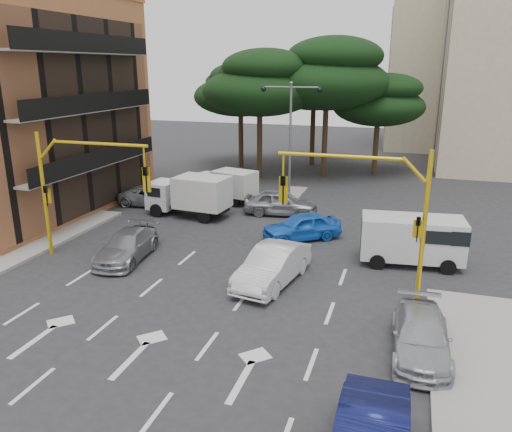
{
  "coord_description": "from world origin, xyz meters",
  "views": [
    {
      "loc": [
        7.9,
        -16.91,
        8.91
      ],
      "look_at": [
        0.66,
        6.15,
        1.6
      ],
      "focal_mm": 35.0,
      "sensor_mm": 36.0,
      "label": 1
    }
  ],
  "objects": [
    {
      "name": "box_truck_b",
      "position": [
        -3.98,
        13.88,
        1.1
      ],
      "size": [
        4.81,
        2.96,
        2.2
      ],
      "primitive_type": null,
      "rotation": [
        0.0,
        0.0,
        1.31
      ],
      "color": "silver",
      "rests_on": "ground"
    },
    {
      "name": "car_blue_compact",
      "position": [
        2.68,
        7.85,
        0.71
      ],
      "size": [
        4.39,
        3.8,
        1.43
      ],
      "primitive_type": "imported",
      "rotation": [
        0.0,
        0.0,
        -0.95
      ],
      "color": "blue",
      "rests_on": "ground"
    },
    {
      "name": "car_white_hatch",
      "position": [
        2.71,
        1.97,
        0.79
      ],
      "size": [
        2.46,
        5.03,
        1.59
      ],
      "primitive_type": "imported",
      "rotation": [
        0.0,
        0.0,
        -0.17
      ],
      "color": "silver",
      "rests_on": "ground"
    },
    {
      "name": "car_silver_wagon",
      "position": [
        -4.66,
        2.54,
        0.67
      ],
      "size": [
        2.4,
        4.79,
        1.33
      ],
      "primitive_type": "imported",
      "rotation": [
        0.0,
        0.0,
        0.12
      ],
      "color": "gray",
      "rests_on": "ground"
    },
    {
      "name": "apartment_beige_far",
      "position": [
        12.95,
        44.0,
        8.35
      ],
      "size": [
        16.2,
        12.15,
        16.7
      ],
      "color": "#BBB28C",
      "rests_on": "ground"
    },
    {
      "name": "signal_mast_right",
      "position": [
        6.8,
        1.99,
        3.88
      ],
      "size": [
        5.79,
        0.37,
        6.0
      ],
      "color": "yellow",
      "rests_on": "ground"
    },
    {
      "name": "pine_back",
      "position": [
        -0.94,
        28.96,
        7.6
      ],
      "size": [
        9.15,
        9.15,
        10.23
      ],
      "color": "#382616",
      "rests_on": "ground"
    },
    {
      "name": "ground",
      "position": [
        0.0,
        0.0,
        0.0
      ],
      "size": [
        120.0,
        120.0,
        0.0
      ],
      "primitive_type": "plane",
      "color": "#28282B",
      "rests_on": "ground"
    },
    {
      "name": "pine_left_near",
      "position": [
        -3.94,
        21.96,
        7.6
      ],
      "size": [
        9.15,
        9.15,
        10.23
      ],
      "color": "#382616",
      "rests_on": "ground"
    },
    {
      "name": "pine_center",
      "position": [
        1.06,
        23.96,
        8.3
      ],
      "size": [
        9.98,
        9.98,
        11.16
      ],
      "color": "#382616",
      "rests_on": "ground"
    },
    {
      "name": "signal_mast_left",
      "position": [
        -6.8,
        1.99,
        3.88
      ],
      "size": [
        5.79,
        0.37,
        6.0
      ],
      "color": "yellow",
      "rests_on": "ground"
    },
    {
      "name": "car_silver_cross_a",
      "position": [
        -8.0,
        11.5,
        0.65
      ],
      "size": [
        4.81,
        2.45,
        1.3
      ],
      "primitive_type": "imported",
      "rotation": [
        0.0,
        0.0,
        1.63
      ],
      "color": "gray",
      "rests_on": "ground"
    },
    {
      "name": "street_lamp_center",
      "position": [
        0.0,
        16.0,
        5.43
      ],
      "size": [
        4.16,
        0.36,
        7.77
      ],
      "color": "slate",
      "rests_on": "median_strip"
    },
    {
      "name": "median_strip",
      "position": [
        0.0,
        16.0,
        0.07
      ],
      "size": [
        1.4,
        6.0,
        0.15
      ],
      "primitive_type": "cube",
      "color": "gray",
      "rests_on": "ground"
    },
    {
      "name": "van_white",
      "position": [
        8.27,
        6.0,
        1.15
      ],
      "size": [
        4.77,
        2.54,
        2.29
      ],
      "primitive_type": null,
      "rotation": [
        0.0,
        0.0,
        -1.47
      ],
      "color": "silver",
      "rests_on": "ground"
    },
    {
      "name": "pine_right",
      "position": [
        5.06,
        25.96,
        6.22
      ],
      "size": [
        7.49,
        7.49,
        8.37
      ],
      "color": "#382616",
      "rests_on": "ground"
    },
    {
      "name": "car_silver_cross_b",
      "position": [
        0.45,
        11.96,
        0.77
      ],
      "size": [
        4.71,
        2.31,
        1.55
      ],
      "primitive_type": "imported",
      "rotation": [
        0.0,
        0.0,
        1.68
      ],
      "color": "gray",
      "rests_on": "ground"
    },
    {
      "name": "car_silver_parked",
      "position": [
        8.7,
        -1.86,
        0.64
      ],
      "size": [
        1.97,
        4.45,
        1.27
      ],
      "primitive_type": "imported",
      "rotation": [
        0.0,
        0.0,
        0.04
      ],
      "color": "#A5A8AD",
      "rests_on": "ground"
    },
    {
      "name": "box_truck_a",
      "position": [
        -4.85,
        10.0,
        1.27
      ],
      "size": [
        5.34,
        2.64,
        2.54
      ],
      "primitive_type": null,
      "rotation": [
        0.0,
        0.0,
        1.48
      ],
      "color": "silver",
      "rests_on": "ground"
    },
    {
      "name": "pine_left_far",
      "position": [
        -6.94,
        25.96,
        6.91
      ],
      "size": [
        8.32,
        8.32,
        9.3
      ],
      "color": "#382616",
      "rests_on": "ground"
    }
  ]
}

